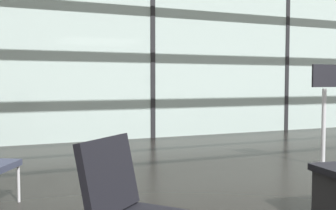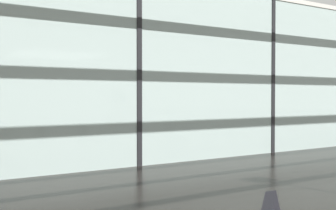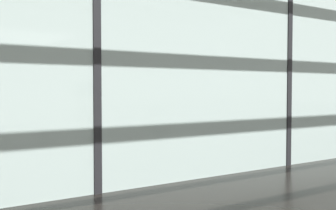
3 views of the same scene
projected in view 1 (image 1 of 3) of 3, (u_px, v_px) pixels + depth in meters
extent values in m
cube|color=#A3B7B2|center=(152.00, 55.00, 8.44)|extent=(14.00, 0.08, 3.54)
cube|color=black|center=(152.00, 55.00, 8.44)|extent=(0.10, 0.12, 3.54)
cube|color=black|center=(286.00, 58.00, 9.78)|extent=(0.10, 0.12, 3.54)
ellipsoid|color=#B2BCD6|center=(99.00, 54.00, 12.24)|extent=(13.41, 4.07, 4.07)
sphere|color=black|center=(0.00, 33.00, 9.43)|extent=(0.28, 0.28, 0.28)
sphere|color=black|center=(40.00, 35.00, 9.77)|extent=(0.28, 0.28, 0.28)
sphere|color=black|center=(77.00, 37.00, 10.12)|extent=(0.28, 0.28, 0.28)
sphere|color=black|center=(112.00, 38.00, 10.46)|extent=(0.28, 0.28, 0.28)
cylinder|color=#BCBCC1|center=(19.00, 184.00, 3.96)|extent=(0.03, 0.03, 0.37)
cube|color=black|center=(109.00, 175.00, 2.34)|extent=(0.45, 0.42, 0.44)
cube|color=#262628|center=(329.00, 198.00, 3.41)|extent=(0.06, 0.36, 0.41)
cylinder|color=#333333|center=(323.00, 164.00, 5.69)|extent=(0.32, 0.32, 0.03)
cylinder|color=#B2B2B7|center=(324.00, 127.00, 5.66)|extent=(0.06, 0.06, 1.10)
cube|color=black|center=(325.00, 76.00, 5.62)|extent=(0.44, 0.03, 0.32)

